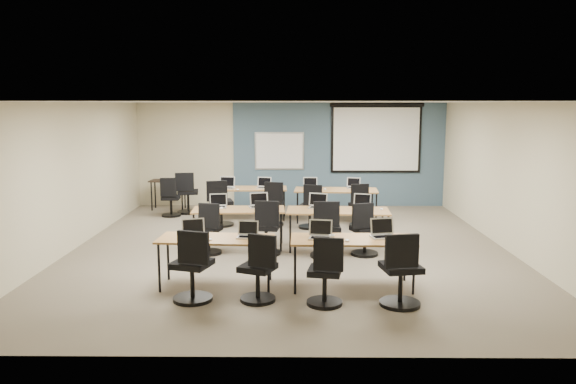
{
  "coord_description": "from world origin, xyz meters",
  "views": [
    {
      "loc": [
        0.07,
        -10.13,
        2.68
      ],
      "look_at": [
        -0.04,
        0.4,
        1.01
      ],
      "focal_mm": 35.0,
      "sensor_mm": 36.0,
      "label": 1
    }
  ],
  "objects_px": {
    "laptop_4": "(218,204)",
    "laptop_8": "(227,186)",
    "training_table_mid_right": "(338,212)",
    "task_chair_11": "(360,209)",
    "task_chair_6": "(326,234)",
    "spare_chair_a": "(187,196)",
    "laptop_0": "(192,232)",
    "laptop_9": "(264,185)",
    "task_chair_1": "(259,274)",
    "laptop_6": "(318,204)",
    "training_table_front_right": "(353,242)",
    "task_chair_3": "(401,276)",
    "training_table_back_left": "(249,190)",
    "whiteboard": "(279,151)",
    "task_chair_9": "(272,207)",
    "laptop_2": "(321,234)",
    "laptop_3": "(383,232)",
    "task_chair_8": "(220,207)",
    "training_table_back_right": "(336,191)",
    "task_chair_7": "(364,234)",
    "spare_chair_b": "(170,201)",
    "training_table_mid_left": "(239,211)",
    "laptop_10": "(310,186)",
    "task_chair_2": "(326,277)",
    "task_chair_10": "(311,210)",
    "laptop_7": "(363,204)",
    "task_chair_0": "(193,272)",
    "task_chair_5": "(266,232)",
    "training_table_front_left": "(216,241)",
    "task_chair_4": "(209,233)",
    "projector_screen": "(376,134)",
    "laptop_1": "(248,233)",
    "laptop_11": "(354,186)",
    "laptop_5": "(259,204)",
    "utility_table": "(168,184)"
  },
  "relations": [
    {
      "from": "task_chair_8",
      "to": "training_table_front_left",
      "type": "bearing_deg",
      "value": -98.21
    },
    {
      "from": "laptop_0",
      "to": "task_chair_11",
      "type": "distance_m",
      "value": 4.97
    },
    {
      "from": "spare_chair_b",
      "to": "training_table_mid_left",
      "type": "bearing_deg",
      "value": -59.08
    },
    {
      "from": "task_chair_0",
      "to": "laptop_3",
      "type": "bearing_deg",
      "value": 32.92
    },
    {
      "from": "training_table_mid_right",
      "to": "task_chair_11",
      "type": "xyz_separation_m",
      "value": [
        0.64,
        1.87,
        -0.29
      ]
    },
    {
      "from": "task_chair_3",
      "to": "task_chair_8",
      "type": "xyz_separation_m",
      "value": [
        -3.03,
        4.94,
        0.0
      ]
    },
    {
      "from": "task_chair_6",
      "to": "spare_chair_a",
      "type": "xyz_separation_m",
      "value": [
        -3.17,
        3.95,
        -0.0
      ]
    },
    {
      "from": "task_chair_0",
      "to": "laptop_1",
      "type": "distance_m",
      "value": 1.07
    },
    {
      "from": "training_table_mid_left",
      "to": "task_chair_11",
      "type": "height_order",
      "value": "task_chair_11"
    },
    {
      "from": "task_chair_0",
      "to": "task_chair_5",
      "type": "relative_size",
      "value": 1.02
    },
    {
      "from": "task_chair_2",
      "to": "laptop_9",
      "type": "bearing_deg",
      "value": 111.14
    },
    {
      "from": "training_table_front_right",
      "to": "task_chair_6",
      "type": "relative_size",
      "value": 1.75
    },
    {
      "from": "laptop_3",
      "to": "task_chair_5",
      "type": "height_order",
      "value": "task_chair_5"
    },
    {
      "from": "laptop_0",
      "to": "laptop_4",
      "type": "bearing_deg",
      "value": 70.76
    },
    {
      "from": "training_table_mid_left",
      "to": "laptop_3",
      "type": "bearing_deg",
      "value": -45.51
    },
    {
      "from": "laptop_9",
      "to": "laptop_7",
      "type": "bearing_deg",
      "value": -38.33
    },
    {
      "from": "projector_screen",
      "to": "laptop_1",
      "type": "distance_m",
      "value": 7.16
    },
    {
      "from": "laptop_9",
      "to": "task_chair_0",
      "type": "bearing_deg",
      "value": -84.82
    },
    {
      "from": "task_chair_1",
      "to": "laptop_6",
      "type": "distance_m",
      "value": 3.25
    },
    {
      "from": "task_chair_4",
      "to": "task_chair_3",
      "type": "bearing_deg",
      "value": -27.06
    },
    {
      "from": "training_table_back_left",
      "to": "training_table_back_right",
      "type": "xyz_separation_m",
      "value": [
        2.01,
        -0.22,
        0.0
      ]
    },
    {
      "from": "whiteboard",
      "to": "task_chair_9",
      "type": "relative_size",
      "value": 1.29
    },
    {
      "from": "training_table_back_left",
      "to": "laptop_9",
      "type": "bearing_deg",
      "value": -4.66
    },
    {
      "from": "laptop_0",
      "to": "laptop_9",
      "type": "xyz_separation_m",
      "value": [
        0.81,
        4.81,
        -0.0
      ]
    },
    {
      "from": "training_table_mid_left",
      "to": "task_chair_2",
      "type": "relative_size",
      "value": 1.76
    },
    {
      "from": "training_table_back_right",
      "to": "spare_chair_a",
      "type": "bearing_deg",
      "value": 170.7
    },
    {
      "from": "task_chair_1",
      "to": "utility_table",
      "type": "relative_size",
      "value": 1.09
    },
    {
      "from": "task_chair_3",
      "to": "laptop_8",
      "type": "height_order",
      "value": "task_chair_3"
    },
    {
      "from": "task_chair_7",
      "to": "task_chair_11",
      "type": "height_order",
      "value": "same"
    },
    {
      "from": "training_table_mid_left",
      "to": "task_chair_6",
      "type": "relative_size",
      "value": 1.66
    },
    {
      "from": "laptop_2",
      "to": "laptop_3",
      "type": "xyz_separation_m",
      "value": [
        0.92,
        0.08,
        0.0
      ]
    },
    {
      "from": "laptop_5",
      "to": "spare_chair_b",
      "type": "xyz_separation_m",
      "value": [
        -2.27,
        2.65,
        -0.41
      ]
    },
    {
      "from": "spare_chair_a",
      "to": "task_chair_9",
      "type": "bearing_deg",
      "value": -41.44
    },
    {
      "from": "laptop_11",
      "to": "task_chair_7",
      "type": "bearing_deg",
      "value": -78.96
    },
    {
      "from": "laptop_4",
      "to": "laptop_5",
      "type": "relative_size",
      "value": 0.94
    },
    {
      "from": "training_table_back_right",
      "to": "laptop_4",
      "type": "bearing_deg",
      "value": -133.11
    },
    {
      "from": "laptop_0",
      "to": "training_table_mid_right",
      "type": "bearing_deg",
      "value": 24.62
    },
    {
      "from": "training_table_front_right",
      "to": "task_chair_3",
      "type": "bearing_deg",
      "value": -54.5
    },
    {
      "from": "laptop_8",
      "to": "spare_chair_a",
      "type": "distance_m",
      "value": 1.31
    },
    {
      "from": "whiteboard",
      "to": "task_chair_10",
      "type": "distance_m",
      "value": 2.99
    },
    {
      "from": "task_chair_10",
      "to": "laptop_8",
      "type": "bearing_deg",
      "value": 168.73
    },
    {
      "from": "task_chair_1",
      "to": "laptop_10",
      "type": "relative_size",
      "value": 2.98
    },
    {
      "from": "training_table_back_right",
      "to": "task_chair_6",
      "type": "xyz_separation_m",
      "value": [
        -0.4,
        -3.12,
        -0.26
      ]
    },
    {
      "from": "laptop_4",
      "to": "laptop_2",
      "type": "bearing_deg",
      "value": -61.73
    },
    {
      "from": "training_table_front_right",
      "to": "task_chair_8",
      "type": "height_order",
      "value": "task_chair_8"
    },
    {
      "from": "laptop_4",
      "to": "laptop_8",
      "type": "height_order",
      "value": "laptop_8"
    },
    {
      "from": "training_table_front_right",
      "to": "laptop_10",
      "type": "xyz_separation_m",
      "value": [
        -0.47,
        4.9,
        0.11
      ]
    },
    {
      "from": "training_table_mid_right",
      "to": "task_chair_1",
      "type": "height_order",
      "value": "task_chair_1"
    },
    {
      "from": "training_table_back_right",
      "to": "training_table_front_right",
      "type": "bearing_deg",
      "value": -87.58
    },
    {
      "from": "whiteboard",
      "to": "training_table_back_left",
      "type": "height_order",
      "value": "whiteboard"
    }
  ]
}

